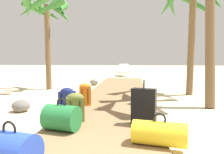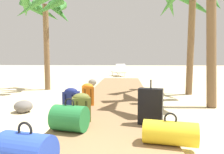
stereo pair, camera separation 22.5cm
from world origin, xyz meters
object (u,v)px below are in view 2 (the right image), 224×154
(duffel_bag_blue, at_px, (26,153))
(backpack_navy, at_px, (71,99))
(duffel_bag_yellow, at_px, (170,133))
(palm_tree_far_left, at_px, (44,12))
(duffel_bag_green, at_px, (70,118))
(lounge_chair, at_px, (119,71))
(suitcase_black, at_px, (151,106))
(backpack_olive, at_px, (81,106))
(backpack_orange, at_px, (88,94))
(palm_tree_far_right, at_px, (192,5))

(duffel_bag_blue, xyz_separation_m, backpack_navy, (-0.15, 2.41, 0.06))
(duffel_bag_yellow, bearing_deg, palm_tree_far_left, 123.70)
(duffel_bag_green, relative_size, lounge_chair, 0.36)
(suitcase_black, bearing_deg, duffel_bag_blue, -129.59)
(duffel_bag_blue, bearing_deg, suitcase_black, 50.41)
(suitcase_black, xyz_separation_m, lounge_chair, (-0.84, 10.84, -0.05))
(duffel_bag_green, bearing_deg, backpack_olive, 82.15)
(palm_tree_far_left, distance_m, lounge_chair, 7.34)
(backpack_orange, bearing_deg, duffel_bag_green, -88.60)
(backpack_olive, distance_m, suitcase_black, 1.19)
(duffel_bag_yellow, distance_m, lounge_chair, 11.75)
(duffel_bag_yellow, distance_m, palm_tree_far_left, 6.85)
(duffel_bag_blue, height_order, backpack_orange, backpack_orange)
(suitcase_black, xyz_separation_m, palm_tree_far_left, (-3.36, 4.42, 2.44))
(duffel_bag_blue, height_order, suitcase_black, suitcase_black)
(backpack_olive, height_order, duffel_bag_green, duffel_bag_green)
(duffel_bag_yellow, xyz_separation_m, palm_tree_far_right, (1.46, 4.44, 2.59))
(backpack_olive, bearing_deg, backpack_orange, 94.99)
(duffel_bag_yellow, distance_m, backpack_orange, 2.75)
(suitcase_black, xyz_separation_m, duffel_bag_yellow, (0.15, -0.86, -0.15))
(duffel_bag_blue, distance_m, lounge_chair, 12.50)
(backpack_olive, height_order, palm_tree_far_left, palm_tree_far_left)
(palm_tree_far_left, bearing_deg, duffel_bag_blue, -71.72)
(backpack_orange, height_order, duffel_bag_green, backpack_orange)
(backpack_orange, height_order, lounge_chair, lounge_chair)
(lounge_chair, bearing_deg, duffel_bag_yellow, -85.15)
(duffel_bag_yellow, height_order, lounge_chair, lounge_chair)
(duffel_bag_blue, height_order, backpack_olive, duffel_bag_blue)
(backpack_olive, height_order, palm_tree_far_right, palm_tree_far_right)
(palm_tree_far_right, relative_size, lounge_chair, 2.21)
(palm_tree_far_left, bearing_deg, backpack_orange, -54.91)
(palm_tree_far_right, distance_m, lounge_chair, 8.07)
(backpack_olive, relative_size, suitcase_black, 0.66)
(backpack_navy, bearing_deg, palm_tree_far_right, 41.94)
(backpack_olive, height_order, duffel_bag_yellow, backpack_olive)
(duffel_bag_blue, distance_m, duffel_bag_yellow, 1.71)
(duffel_bag_blue, bearing_deg, backpack_orange, 88.83)
(duffel_bag_blue, height_order, duffel_bag_yellow, duffel_bag_blue)
(backpack_olive, xyz_separation_m, duffel_bag_green, (-0.07, -0.52, -0.06))
(duffel_bag_green, bearing_deg, duffel_bag_yellow, -17.97)
(suitcase_black, xyz_separation_m, palm_tree_far_right, (1.62, 3.57, 2.45))
(duffel_bag_blue, height_order, palm_tree_far_right, palm_tree_far_right)
(duffel_bag_yellow, xyz_separation_m, lounge_chair, (-0.99, 11.71, 0.09))
(palm_tree_far_right, distance_m, palm_tree_far_left, 5.05)
(duffel_bag_green, xyz_separation_m, palm_tree_far_right, (2.87, 3.98, 2.55))
(palm_tree_far_right, xyz_separation_m, lounge_chair, (-2.46, 7.27, -2.50))
(suitcase_black, bearing_deg, lounge_chair, 94.42)
(backpack_orange, xyz_separation_m, palm_tree_far_left, (-2.07, 2.94, 2.48))
(duffel_bag_green, bearing_deg, palm_tree_far_left, 113.66)
(palm_tree_far_right, bearing_deg, palm_tree_far_left, 170.41)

